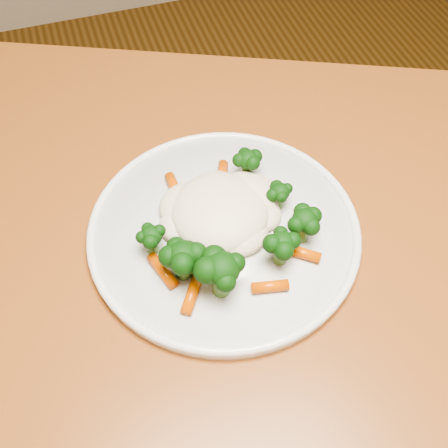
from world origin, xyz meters
TOP-DOWN VIEW (x-y plane):
  - dining_table at (-0.14, -0.30)m, footprint 1.41×1.21m
  - plate at (-0.22, -0.19)m, footprint 0.30×0.30m
  - meal at (-0.22, -0.20)m, footprint 0.20×0.19m

SIDE VIEW (x-z plane):
  - dining_table at x=-0.14m, z-range 0.27..1.02m
  - plate at x=-0.22m, z-range 0.75..0.76m
  - meal at x=-0.22m, z-range 0.76..0.81m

